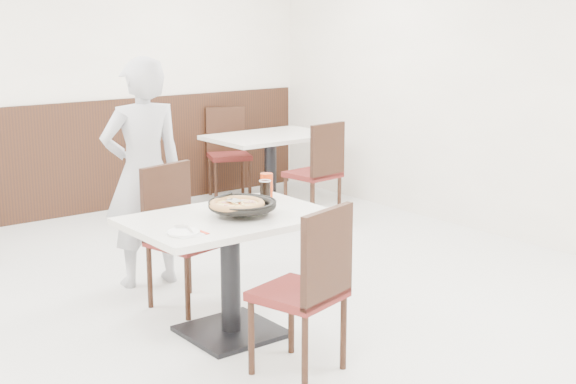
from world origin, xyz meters
TOP-DOWN VIEW (x-y plane):
  - floor at (0.00, 0.00)m, footprint 7.00×7.00m
  - wall_back at (0.00, 3.50)m, footprint 6.00×0.04m
  - wall_right at (3.00, 0.00)m, footprint 0.04×7.00m
  - wainscot_back at (0.00, 3.48)m, footprint 5.90×0.03m
  - main_table at (-0.13, 0.06)m, footprint 1.28×0.92m
  - chair_near at (-0.13, -0.60)m, footprint 0.51×0.51m
  - chair_far at (-0.09, 0.64)m, footprint 0.51×0.51m
  - trivet at (-0.07, 0.03)m, footprint 0.12×0.12m
  - pizza_pan at (-0.06, 0.02)m, footprint 0.39×0.39m
  - pizza at (-0.10, 0.01)m, footprint 0.32×0.32m
  - pizza_server at (-0.10, 0.05)m, footprint 0.08×0.10m
  - napkin at (-0.53, -0.12)m, footprint 0.18×0.18m
  - side_plate at (-0.55, -0.12)m, footprint 0.20×0.20m
  - fork at (-0.51, -0.11)m, footprint 0.06×0.16m
  - cola_glass at (0.26, 0.24)m, footprint 0.07×0.07m
  - red_cup at (0.34, 0.33)m, footprint 0.09×0.09m
  - diner_person at (-0.08, 1.23)m, footprint 0.65×0.48m
  - bg_table_right at (2.00, 2.53)m, footprint 1.26×0.89m
  - bg_chair_right_near at (2.01, 1.88)m, footprint 0.46×0.46m
  - bg_chair_right_far at (1.94, 3.18)m, footprint 0.55×0.55m

SIDE VIEW (x-z plane):
  - floor at x=0.00m, z-range 0.00..0.00m
  - main_table at x=-0.13m, z-range 0.00..0.75m
  - bg_table_right at x=2.00m, z-range 0.00..0.75m
  - chair_near at x=-0.13m, z-range 0.00..0.95m
  - chair_far at x=-0.09m, z-range 0.00..0.95m
  - bg_chair_right_near at x=2.01m, z-range 0.00..0.95m
  - bg_chair_right_far at x=1.94m, z-range 0.00..0.95m
  - wainscot_back at x=0.00m, z-range 0.00..1.10m
  - napkin at x=-0.53m, z-range 0.75..0.75m
  - side_plate at x=-0.55m, z-range 0.75..0.77m
  - trivet at x=-0.07m, z-range 0.75..0.79m
  - fork at x=-0.51m, z-range 0.77..0.77m
  - pizza_pan at x=-0.06m, z-range 0.79..0.80m
  - pizza at x=-0.10m, z-range 0.80..0.82m
  - cola_glass at x=0.26m, z-range 0.75..0.88m
  - diner_person at x=-0.08m, z-range 0.00..1.64m
  - red_cup at x=0.34m, z-range 0.75..0.91m
  - pizza_server at x=-0.10m, z-range 0.84..0.84m
  - wall_back at x=0.00m, z-range 0.00..2.80m
  - wall_right at x=3.00m, z-range 0.00..2.80m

